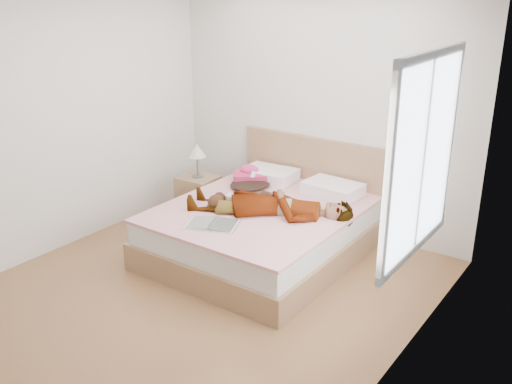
# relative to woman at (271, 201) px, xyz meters

# --- Properties ---
(ground) EXTENTS (4.00, 4.00, 0.00)m
(ground) POSITION_rel_woman_xyz_m (-0.13, -0.91, -0.62)
(ground) COLOR #503419
(ground) RESTS_ON ground
(woman) EXTENTS (1.72, 1.19, 0.22)m
(woman) POSITION_rel_woman_xyz_m (0.00, 0.00, 0.00)
(woman) COLOR silver
(woman) RESTS_ON bed
(hair) EXTENTS (0.45, 0.53, 0.07)m
(hair) POSITION_rel_woman_xyz_m (-0.57, 0.45, -0.07)
(hair) COLOR black
(hair) RESTS_ON bed
(phone) EXTENTS (0.07, 0.09, 0.05)m
(phone) POSITION_rel_woman_xyz_m (-0.50, 0.40, 0.06)
(phone) COLOR silver
(phone) RESTS_ON bed
(room_shell) EXTENTS (4.00, 4.00, 4.00)m
(room_shell) POSITION_rel_woman_xyz_m (1.64, -0.61, 0.88)
(room_shell) COLOR white
(room_shell) RESTS_ON ground
(bed) EXTENTS (1.80, 2.08, 1.00)m
(bed) POSITION_rel_woman_xyz_m (-0.13, 0.12, -0.35)
(bed) COLOR brown
(bed) RESTS_ON ground
(towel) EXTENTS (0.47, 0.45, 0.19)m
(towel) POSITION_rel_woman_xyz_m (-0.67, 0.57, -0.03)
(towel) COLOR #D23957
(towel) RESTS_ON bed
(magazine) EXTENTS (0.55, 0.46, 0.03)m
(magazine) POSITION_rel_woman_xyz_m (-0.25, -0.59, -0.10)
(magazine) COLOR silver
(magazine) RESTS_ON bed
(coffee_mug) EXTENTS (0.14, 0.12, 0.11)m
(coffee_mug) POSITION_rel_woman_xyz_m (-0.42, -0.09, -0.06)
(coffee_mug) COLOR white
(coffee_mug) RESTS_ON bed
(plush_toy) EXTENTS (0.22, 0.28, 0.14)m
(plush_toy) POSITION_rel_woman_xyz_m (-0.48, -0.23, -0.04)
(plush_toy) COLOR #311D0D
(plush_toy) RESTS_ON bed
(nightstand) EXTENTS (0.44, 0.39, 0.90)m
(nightstand) POSITION_rel_woman_xyz_m (-1.26, 0.37, -0.32)
(nightstand) COLOR brown
(nightstand) RESTS_ON ground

